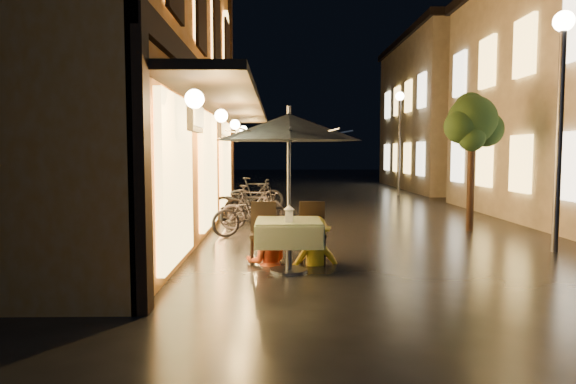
{
  "coord_description": "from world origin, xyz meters",
  "views": [
    {
      "loc": [
        -1.96,
        -6.99,
        1.79
      ],
      "look_at": [
        -1.8,
        1.17,
        1.15
      ],
      "focal_mm": 32.0,
      "sensor_mm": 36.0,
      "label": 1
    }
  ],
  "objects_px": {
    "patio_umbrella": "(289,127)",
    "person_yellow": "(314,218)",
    "streetlamp_near": "(561,87)",
    "person_orange": "(267,221)",
    "table_lantern": "(289,213)",
    "cafe_table": "(289,233)",
    "bicycle_0": "(252,214)"
  },
  "relations": [
    {
      "from": "person_yellow",
      "to": "bicycle_0",
      "type": "relative_size",
      "value": 0.84
    },
    {
      "from": "person_yellow",
      "to": "person_orange",
      "type": "bearing_deg",
      "value": -13.73
    },
    {
      "from": "streetlamp_near",
      "to": "table_lantern",
      "type": "height_order",
      "value": "streetlamp_near"
    },
    {
      "from": "table_lantern",
      "to": "person_yellow",
      "type": "bearing_deg",
      "value": 60.67
    },
    {
      "from": "patio_umbrella",
      "to": "person_yellow",
      "type": "height_order",
      "value": "patio_umbrella"
    },
    {
      "from": "person_orange",
      "to": "bicycle_0",
      "type": "bearing_deg",
      "value": -85.18
    },
    {
      "from": "streetlamp_near",
      "to": "person_orange",
      "type": "distance_m",
      "value": 5.66
    },
    {
      "from": "table_lantern",
      "to": "streetlamp_near",
      "type": "bearing_deg",
      "value": 19.1
    },
    {
      "from": "person_yellow",
      "to": "table_lantern",
      "type": "bearing_deg",
      "value": 49.73
    },
    {
      "from": "streetlamp_near",
      "to": "person_orange",
      "type": "height_order",
      "value": "streetlamp_near"
    },
    {
      "from": "streetlamp_near",
      "to": "person_orange",
      "type": "relative_size",
      "value": 3.03
    },
    {
      "from": "streetlamp_near",
      "to": "bicycle_0",
      "type": "bearing_deg",
      "value": 161.08
    },
    {
      "from": "patio_umbrella",
      "to": "table_lantern",
      "type": "bearing_deg",
      "value": -90.0
    },
    {
      "from": "streetlamp_near",
      "to": "cafe_table",
      "type": "height_order",
      "value": "streetlamp_near"
    },
    {
      "from": "patio_umbrella",
      "to": "bicycle_0",
      "type": "height_order",
      "value": "patio_umbrella"
    },
    {
      "from": "table_lantern",
      "to": "bicycle_0",
      "type": "height_order",
      "value": "table_lantern"
    },
    {
      "from": "streetlamp_near",
      "to": "patio_umbrella",
      "type": "xyz_separation_m",
      "value": [
        -4.8,
        -1.43,
        -0.77
      ]
    },
    {
      "from": "streetlamp_near",
      "to": "person_yellow",
      "type": "xyz_separation_m",
      "value": [
        -4.38,
        -0.92,
        -2.17
      ]
    },
    {
      "from": "streetlamp_near",
      "to": "patio_umbrella",
      "type": "height_order",
      "value": "streetlamp_near"
    },
    {
      "from": "patio_umbrella",
      "to": "table_lantern",
      "type": "xyz_separation_m",
      "value": [
        0.0,
        -0.23,
        -1.23
      ]
    },
    {
      "from": "cafe_table",
      "to": "person_yellow",
      "type": "distance_m",
      "value": 0.68
    },
    {
      "from": "cafe_table",
      "to": "person_yellow",
      "type": "height_order",
      "value": "person_yellow"
    },
    {
      "from": "cafe_table",
      "to": "person_orange",
      "type": "relative_size",
      "value": 0.71
    },
    {
      "from": "table_lantern",
      "to": "person_orange",
      "type": "relative_size",
      "value": 0.18
    },
    {
      "from": "patio_umbrella",
      "to": "person_yellow",
      "type": "relative_size",
      "value": 1.65
    },
    {
      "from": "table_lantern",
      "to": "person_orange",
      "type": "xyz_separation_m",
      "value": [
        -0.33,
        0.78,
        -0.22
      ]
    },
    {
      "from": "table_lantern",
      "to": "person_yellow",
      "type": "relative_size",
      "value": 0.17
    },
    {
      "from": "cafe_table",
      "to": "table_lantern",
      "type": "xyz_separation_m",
      "value": [
        0.0,
        -0.23,
        0.33
      ]
    },
    {
      "from": "streetlamp_near",
      "to": "person_yellow",
      "type": "bearing_deg",
      "value": -168.12
    },
    {
      "from": "cafe_table",
      "to": "patio_umbrella",
      "type": "bearing_deg",
      "value": -90.0
    },
    {
      "from": "cafe_table",
      "to": "patio_umbrella",
      "type": "relative_size",
      "value": 0.4
    },
    {
      "from": "streetlamp_near",
      "to": "person_orange",
      "type": "xyz_separation_m",
      "value": [
        -5.13,
        -0.89,
        -2.22
      ]
    }
  ]
}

